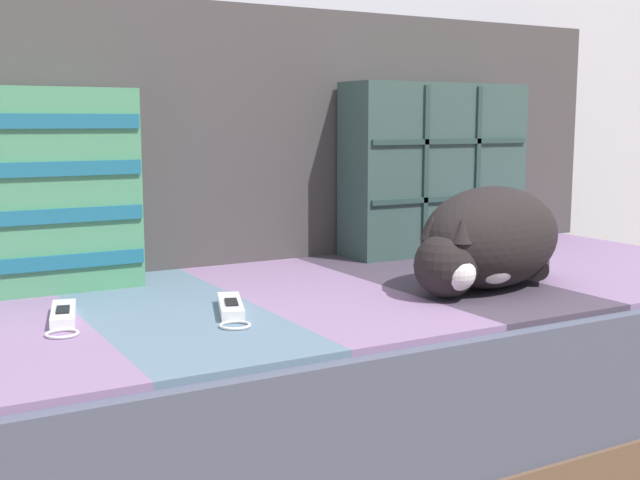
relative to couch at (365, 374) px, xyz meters
name	(u,v)px	position (x,y,z in m)	size (l,w,h in m)	color
couch	(365,374)	(0.00, 0.00, 0.00)	(1.77, 0.87, 0.38)	brown
sofa_backrest	(281,135)	(0.00, 0.36, 0.47)	(1.74, 0.14, 0.55)	#474242
throw_pillow_quilted	(434,169)	(0.33, 0.22, 0.39)	(0.45, 0.14, 0.39)	#38514C
throw_pillow_striped	(31,191)	(-0.58, 0.22, 0.38)	(0.37, 0.14, 0.37)	#4C9366
sleeping_cat	(487,241)	(0.15, -0.18, 0.28)	(0.39, 0.29, 0.19)	black
game_remote_near	(231,308)	(-0.34, -0.12, 0.20)	(0.11, 0.20, 0.02)	white
game_remote_far	(63,316)	(-0.59, -0.04, 0.20)	(0.09, 0.20, 0.02)	white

